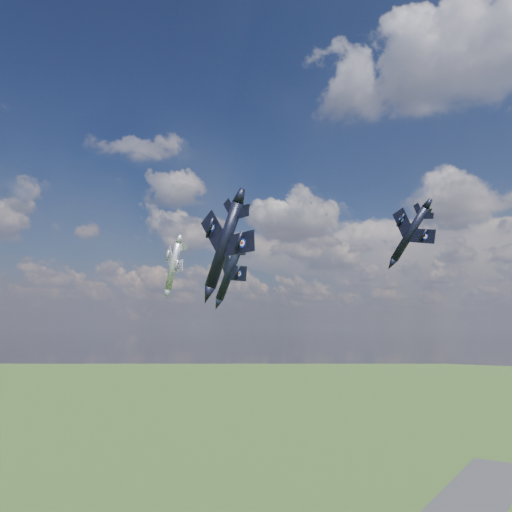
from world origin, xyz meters
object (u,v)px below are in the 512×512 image
Objects in this scene: jet_right_navy at (224,245)px; jet_left_silver at (173,266)px; jet_high_navy at (410,234)px; jet_lead_navy at (230,272)px.

jet_left_silver is at bearing 151.04° from jet_right_navy.
jet_left_silver is at bearing -153.08° from jet_high_navy.
jet_left_silver is (-31.94, 24.38, 2.18)m from jet_right_navy.
jet_right_navy is (19.46, -26.27, -0.51)m from jet_lead_navy.
jet_lead_navy is 1.18× the size of jet_left_silver.
jet_right_navy is 1.08× the size of jet_left_silver.
jet_high_navy is 44.71m from jet_left_silver.
jet_high_navy is at bearing 34.47° from jet_left_silver.
jet_right_navy is at bearing -14.49° from jet_left_silver.
jet_high_navy is 0.99× the size of jet_left_silver.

